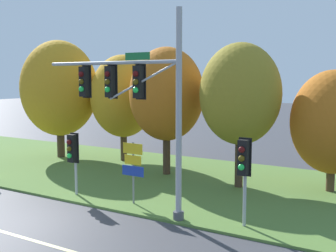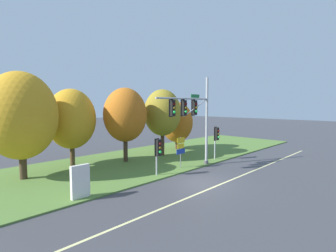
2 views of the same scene
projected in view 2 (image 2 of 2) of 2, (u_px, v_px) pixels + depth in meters
The scene contains 13 objects.
ground_plane at pixel (202, 182), 18.17m from camera, with size 160.00×160.00×0.00m, color #3D3D42.
lane_stripe at pixel (216, 186), 17.35m from camera, with size 36.00×0.16×0.01m, color beige.
grass_verge at pixel (128, 163), 23.81m from camera, with size 48.00×11.50×0.10m, color #517533.
traffic_signal_mast at pixel (194, 114), 21.61m from camera, with size 6.41×0.49×7.63m.
pedestrian_signal_near_kerb at pixel (158, 149), 19.41m from camera, with size 0.46×0.55×2.78m.
pedestrian_signal_further_along at pixel (217, 136), 25.13m from camera, with size 0.46×0.55×3.14m.
route_sign_post at pixel (181, 148), 21.85m from camera, with size 1.07×0.08×2.57m.
tree_nearest_road at pixel (21, 116), 18.32m from camera, with size 4.94×4.94×7.60m.
tree_left_of_mast at pixel (71, 119), 22.26m from camera, with size 4.09×4.09×6.62m.
tree_behind_signpost at pixel (125, 115), 24.09m from camera, with size 3.98×3.98×6.82m.
tree_mid_verge at pixel (162, 113), 26.88m from camera, with size 3.82×3.82×6.82m.
tree_tall_centre at pixel (177, 122), 30.80m from camera, with size 3.78×3.78×5.55m.
info_kiosk at pixel (80, 182), 14.83m from camera, with size 1.10×0.24×1.90m.
Camera 2 is at (-14.53, -10.50, 5.44)m, focal length 28.00 mm.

